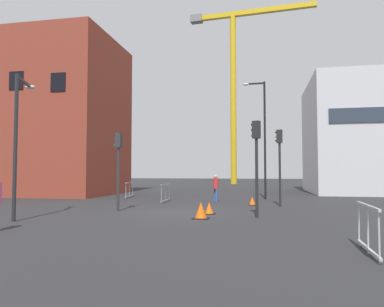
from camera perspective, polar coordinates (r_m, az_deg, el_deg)
ground at (r=16.14m, az=-2.51°, el=-9.34°), size 160.00×160.00×0.00m
brick_building at (r=31.61m, az=-21.42°, el=5.25°), size 10.74×8.49×12.35m
office_block at (r=34.59m, az=26.22°, el=2.37°), size 10.05×10.51×9.60m
construction_crane at (r=55.76m, az=6.97°, el=13.08°), size 18.61×2.79×26.07m
streetlamp_tall at (r=24.67m, az=11.07°, el=3.52°), size 1.51×0.24×7.87m
streetlamp_short at (r=15.12m, az=-25.72°, el=3.21°), size 0.83×1.72×5.45m
traffic_light_corner at (r=17.05m, az=-11.55°, el=-0.67°), size 0.38×0.26×3.62m
traffic_light_median at (r=14.57m, az=10.12°, el=0.20°), size 0.39×0.33×3.84m
traffic_light_far at (r=19.50m, az=13.65°, el=-0.20°), size 0.39×0.30×4.02m
pedestrian_waiting at (r=22.18m, az=3.77°, el=-5.13°), size 0.34×0.34×1.63m
safety_barrier_right_run at (r=25.64m, az=-9.85°, el=-5.64°), size 0.36×2.24×1.08m
safety_barrier_rear at (r=21.60m, az=-4.23°, el=-6.20°), size 0.07×1.93×1.08m
safety_barrier_mid_span at (r=9.07m, az=26.00°, el=-10.53°), size 0.15×2.04×1.08m
traffic_cone_striped at (r=20.04m, az=9.49°, el=-7.43°), size 0.46×0.46×0.47m
traffic_cone_orange at (r=14.14m, az=1.41°, el=-9.05°), size 0.63×0.63×0.64m
traffic_cone_by_barrier at (r=15.66m, az=2.74°, el=-8.68°), size 0.50×0.50×0.51m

